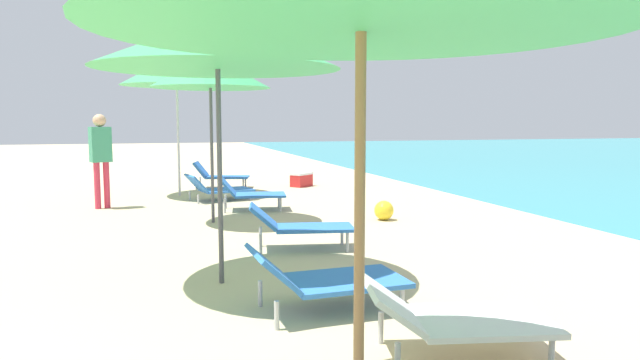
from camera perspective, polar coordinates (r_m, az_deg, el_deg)
name	(u,v)px	position (r m, az deg, el deg)	size (l,w,h in m)	color
lounger_nearest_shoreside	(455,317)	(4.06, 13.51, -13.33)	(1.37, 0.91, 0.53)	white
umbrella_second	(217,43)	(5.65, -10.38, 13.49)	(2.39, 2.39, 2.68)	#4C4C51
lounger_second_shoreside	(299,225)	(7.13, -2.11, -4.59)	(1.38, 0.77, 0.58)	blue
lounger_second_inland	(325,278)	(4.86, 0.47, -9.87)	(1.34, 0.74, 0.57)	blue
umbrella_third	(210,72)	(9.08, -11.08, 10.74)	(1.88, 1.88, 2.71)	#4C4C51
lounger_third_shoreside	(251,193)	(10.30, -7.06, -1.30)	(1.26, 0.82, 0.61)	blue
umbrella_farthest	(176,70)	(12.59, -14.35, 10.71)	(2.36, 2.36, 3.08)	silver
lounger_farthest_shoreside	(220,175)	(13.78, -10.15, 0.49)	(1.41, 0.94, 0.64)	blue
lounger_farthest_inland	(218,188)	(11.65, -10.32, -0.82)	(1.41, 0.96, 0.56)	blue
person_walking_near	(101,151)	(11.13, -21.36, 2.76)	(0.42, 0.34, 1.75)	#D8334C
cooler_box	(301,180)	(13.94, -1.90, 0.05)	(0.64, 0.61, 0.34)	red
beach_ball	(384,210)	(9.29, 6.50, -3.08)	(0.32, 0.32, 0.32)	yellow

